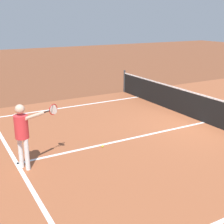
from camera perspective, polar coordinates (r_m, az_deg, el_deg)
name	(u,v)px	position (r m, az deg, el deg)	size (l,w,h in m)	color
ground_plane	(204,122)	(11.11, 16.74, -1.89)	(60.00, 60.00, 0.00)	brown
court_surface_inbounds	(204,122)	(11.11, 16.74, -1.88)	(10.62, 24.40, 0.00)	#9E5433
line_sideline_left	(4,116)	(11.96, -19.55, -0.79)	(0.10, 11.89, 0.01)	white
line_service_near	(17,163)	(8.10, -17.32, -9.14)	(8.22, 0.10, 0.01)	white
line_center_service	(126,140)	(9.18, 2.56, -5.15)	(0.10, 6.40, 0.01)	white
net	(205,109)	(10.96, 16.95, 0.55)	(10.65, 0.09, 1.07)	#33383D
player_near	(23,129)	(7.43, -16.31, -3.14)	(0.55, 1.16, 1.61)	white
tennis_ball_mid_court	(102,146)	(8.65, -1.79, -6.38)	(0.07, 0.07, 0.07)	#CCE033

